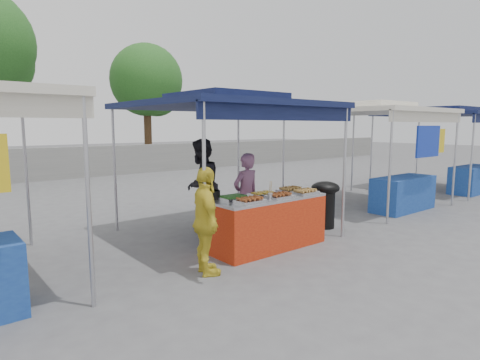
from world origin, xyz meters
TOP-DOWN VIEW (x-y plane):
  - ground_plane at (0.00, 0.00)m, footprint 80.00×80.00m
  - back_wall at (0.00, 11.00)m, footprint 40.00×0.25m
  - main_canopy at (0.00, 0.97)m, footprint 3.20×3.20m
  - neighbor_stall_right at (4.50, 0.57)m, footprint 3.20×3.20m
  - neighbor_stall_far at (8.50, 0.57)m, footprint 3.20×3.20m
  - tree_2 at (4.60, 13.15)m, footprint 3.47×3.40m
  - vendor_table at (0.00, -0.10)m, footprint 2.00×0.80m
  - food_tray_fl at (-0.57, -0.34)m, footprint 0.42×0.30m
  - food_tray_fm at (0.04, -0.34)m, footprint 0.42×0.30m
  - food_tray_fr at (0.65, -0.34)m, footprint 0.42×0.30m
  - food_tray_bl at (-0.61, 0.01)m, footprint 0.42×0.30m
  - food_tray_bm at (-0.01, 0.01)m, footprint 0.42×0.30m
  - food_tray_br at (0.62, -0.02)m, footprint 0.42×0.30m
  - cooking_pot at (-0.82, 0.28)m, footprint 0.24×0.24m
  - skewer_cup at (-0.15, -0.34)m, footprint 0.08×0.08m
  - wok_burner at (1.76, 0.12)m, footprint 0.55×0.55m
  - crate_left at (-0.53, 0.51)m, footprint 0.46×0.32m
  - crate_right at (0.20, 0.49)m, footprint 0.51×0.36m
  - crate_stacked at (0.20, 0.49)m, footprint 0.50×0.35m
  - vendor_woman at (0.14, 0.60)m, footprint 0.57×0.39m
  - helper_man at (-0.20, 1.52)m, footprint 1.08×1.04m
  - customer_person at (-1.47, -0.48)m, footprint 0.61×0.93m

SIDE VIEW (x-z plane):
  - ground_plane at x=0.00m, z-range 0.00..0.00m
  - crate_left at x=-0.53m, z-range 0.00..0.28m
  - crate_right at x=0.20m, z-range 0.00..0.31m
  - vendor_table at x=0.00m, z-range 0.00..0.85m
  - crate_stacked at x=0.20m, z-range 0.31..0.60m
  - wok_burner at x=1.76m, z-range 0.08..1.01m
  - back_wall at x=0.00m, z-range 0.00..1.20m
  - customer_person at x=-1.47m, z-range 0.00..1.46m
  - vendor_woman at x=0.14m, z-range 0.00..1.52m
  - helper_man at x=-0.20m, z-range 0.00..1.75m
  - food_tray_fl at x=-0.57m, z-range 0.85..0.92m
  - food_tray_fm at x=0.04m, z-range 0.85..0.92m
  - food_tray_fr at x=0.65m, z-range 0.85..0.92m
  - food_tray_bl at x=-0.61m, z-range 0.85..0.92m
  - food_tray_bm at x=-0.01m, z-range 0.85..0.92m
  - food_tray_br at x=0.62m, z-range 0.85..0.92m
  - skewer_cup at x=-0.15m, z-range 0.85..0.95m
  - cooking_pot at x=-0.82m, z-range 0.85..0.99m
  - neighbor_stall_right at x=4.50m, z-range 0.32..2.89m
  - neighbor_stall_far at x=8.50m, z-range 0.32..2.89m
  - main_canopy at x=0.00m, z-range 1.08..3.65m
  - tree_2 at x=4.60m, z-range 1.07..6.92m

